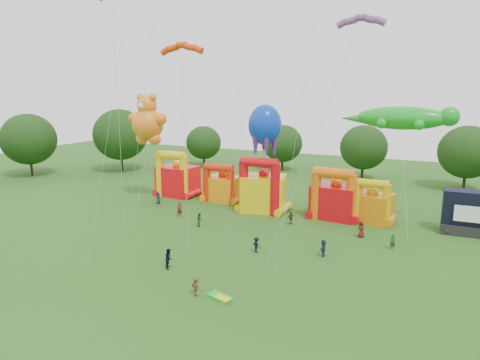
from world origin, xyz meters
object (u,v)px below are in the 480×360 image
at_px(teddy_bear_kite, 145,151).
at_px(spectator_0, 158,198).
at_px(stage_trailer, 480,214).
at_px(spectator_4, 291,218).
at_px(bouncy_castle_0, 177,178).
at_px(octopus_kite, 265,136).
at_px(bouncy_castle_2, 263,191).
at_px(gecko_kite, 403,159).

bearing_deg(teddy_bear_kite, spectator_0, -9.51).
xyz_separation_m(stage_trailer, spectator_4, (-19.79, -5.13, -1.57)).
bearing_deg(bouncy_castle_0, stage_trailer, -1.63).
distance_m(stage_trailer, octopus_kite, 25.84).
relative_size(stage_trailer, spectator_4, 4.85).
bearing_deg(spectator_4, bouncy_castle_2, -83.89).
relative_size(bouncy_castle_2, stage_trailer, 0.97).
height_order(bouncy_castle_2, spectator_0, bouncy_castle_2).
bearing_deg(octopus_kite, teddy_bear_kite, -172.23).
bearing_deg(teddy_bear_kite, stage_trailer, 5.11).
distance_m(bouncy_castle_2, gecko_kite, 17.59).
height_order(gecko_kite, octopus_kite, octopus_kite).
bearing_deg(teddy_bear_kite, bouncy_castle_2, 8.29).
bearing_deg(octopus_kite, gecko_kite, 2.45).
relative_size(bouncy_castle_0, octopus_kite, 0.50).
bearing_deg(teddy_bear_kite, octopus_kite, 7.77).
distance_m(bouncy_castle_2, spectator_4, 6.74).
relative_size(bouncy_castle_0, gecko_kite, 0.50).
bearing_deg(gecko_kite, spectator_0, -173.80).
height_order(bouncy_castle_0, octopus_kite, octopus_kite).
bearing_deg(spectator_0, stage_trailer, 0.95).
relative_size(bouncy_castle_0, teddy_bear_kite, 0.45).
height_order(stage_trailer, gecko_kite, gecko_kite).
bearing_deg(spectator_4, spectator_0, -50.19).
relative_size(gecko_kite, octopus_kite, 1.00).
relative_size(teddy_bear_kite, spectator_0, 9.07).
bearing_deg(gecko_kite, stage_trailer, 4.84).
bearing_deg(stage_trailer, teddy_bear_kite, -174.89).
relative_size(gecko_kite, spectator_0, 8.28).
bearing_deg(gecko_kite, bouncy_castle_2, -177.99).
bearing_deg(spectator_4, bouncy_castle_0, -64.51).
relative_size(teddy_bear_kite, gecko_kite, 1.10).
bearing_deg(spectator_0, bouncy_castle_2, 5.96).
xyz_separation_m(bouncy_castle_0, spectator_0, (0.35, -5.24, -1.78)).
height_order(stage_trailer, spectator_4, stage_trailer).
bearing_deg(spectator_0, spectator_4, -7.95).
height_order(bouncy_castle_2, spectator_4, bouncy_castle_2).
distance_m(gecko_kite, spectator_0, 32.39).
height_order(bouncy_castle_2, teddy_bear_kite, teddy_bear_kite).
relative_size(teddy_bear_kite, spectator_4, 9.80).
distance_m(bouncy_castle_2, teddy_bear_kite, 17.59).
distance_m(bouncy_castle_0, spectator_4, 21.16).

